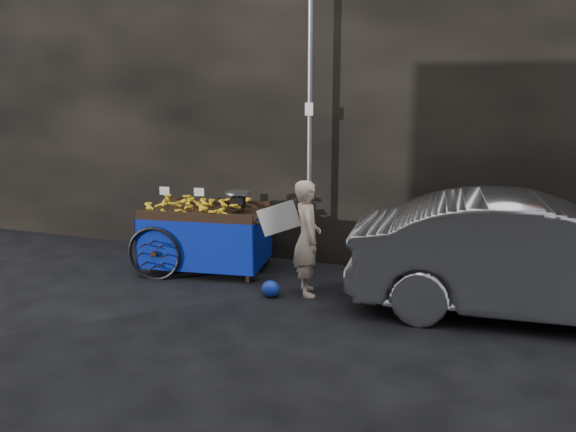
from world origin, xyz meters
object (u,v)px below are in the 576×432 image
at_px(banana_cart, 203,218).
at_px(parked_car, 537,258).
at_px(plastic_bag, 271,289).
at_px(vendor, 307,238).

relative_size(banana_cart, parked_car, 0.58).
bearing_deg(banana_cart, parked_car, -11.50).
relative_size(plastic_bag, parked_car, 0.06).
distance_m(vendor, plastic_bag, 0.82).
relative_size(banana_cart, plastic_bag, 10.15).
height_order(vendor, parked_car, vendor).
bearing_deg(banana_cart, plastic_bag, -37.03).
xyz_separation_m(banana_cart, plastic_bag, (1.40, -0.75, -0.69)).
relative_size(vendor, parked_car, 0.35).
height_order(plastic_bag, parked_car, parked_car).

